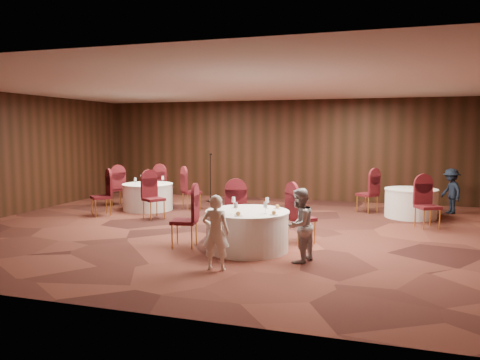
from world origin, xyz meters
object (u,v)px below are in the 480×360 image
(woman_a, at_px, (216,233))
(woman_b, at_px, (299,225))
(table_main, at_px, (247,230))
(man_c, at_px, (451,191))
(table_right, at_px, (411,203))
(mic_stand, at_px, (210,188))
(table_left, at_px, (148,197))

(woman_a, distance_m, woman_b, 1.46)
(table_main, relative_size, man_c, 1.28)
(table_right, height_order, man_c, man_c)
(table_right, bearing_deg, table_main, -124.69)
(mic_stand, distance_m, woman_a, 7.32)
(table_main, distance_m, table_left, 5.23)
(table_right, distance_m, mic_stand, 5.97)
(table_main, height_order, woman_a, woman_a)
(table_right, xyz_separation_m, mic_stand, (-5.89, 1.02, 0.06))
(table_left, bearing_deg, table_right, 7.95)
(table_left, xyz_separation_m, mic_stand, (1.11, 2.00, 0.06))
(table_right, xyz_separation_m, woman_a, (-3.19, -5.79, 0.23))
(woman_b, relative_size, man_c, 1.04)
(mic_stand, xyz_separation_m, woman_a, (2.70, -6.81, 0.17))
(table_main, height_order, mic_stand, mic_stand)
(mic_stand, bearing_deg, table_left, -119.13)
(table_right, relative_size, woman_a, 1.08)
(table_left, xyz_separation_m, woman_a, (3.81, -4.81, 0.23))
(table_main, distance_m, man_c, 6.74)
(table_main, bearing_deg, woman_b, -25.31)
(table_left, bearing_deg, man_c, 13.16)
(table_right, bearing_deg, man_c, 40.85)
(man_c, bearing_deg, woman_a, -56.80)
(mic_stand, xyz_separation_m, man_c, (6.93, -0.12, 0.17))
(table_left, relative_size, woman_b, 1.12)
(mic_stand, bearing_deg, woman_b, -56.90)
(table_main, relative_size, woman_b, 1.24)
(table_right, bearing_deg, woman_b, -112.15)
(woman_b, bearing_deg, table_main, -96.50)
(table_right, relative_size, mic_stand, 0.87)
(table_main, distance_m, table_right, 5.39)
(woman_b, xyz_separation_m, man_c, (3.05, 5.83, -0.02))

